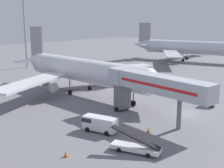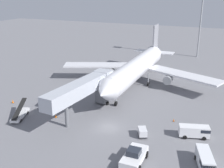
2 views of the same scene
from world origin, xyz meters
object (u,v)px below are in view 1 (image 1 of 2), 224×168
(belt_loader_truck, at_px, (136,147))
(safety_cone_charlie, at_px, (66,154))
(safety_cone_alpha, at_px, (148,130))
(service_van_rear_left, at_px, (212,90))
(safety_cone_bravo, at_px, (182,94))
(airplane_at_gate, at_px, (82,70))
(baggage_cart_far_right, at_px, (208,102))
(jet_bridge, at_px, (150,85))
(airplane_background, at_px, (187,47))
(apron_light_mast, at_px, (24,8))
(service_van_near_left, at_px, (99,123))

(belt_loader_truck, relative_size, safety_cone_charlie, 8.46)
(safety_cone_alpha, bearing_deg, service_van_rear_left, 6.55)
(belt_loader_truck, bearing_deg, safety_cone_bravo, 20.14)
(airplane_at_gate, bearing_deg, belt_loader_truck, -119.21)
(baggage_cart_far_right, xyz_separation_m, safety_cone_bravo, (3.92, 7.91, -0.55))
(jet_bridge, height_order, airplane_background, airplane_background)
(safety_cone_bravo, relative_size, airplane_background, 0.01)
(jet_bridge, height_order, apron_light_mast, apron_light_mast)
(belt_loader_truck, distance_m, baggage_cart_far_right, 24.81)
(jet_bridge, xyz_separation_m, service_van_near_left, (-9.49, 2.05, -4.49))
(service_van_rear_left, bearing_deg, airplane_at_gate, 129.22)
(airplane_at_gate, height_order, service_van_near_left, airplane_at_gate)
(belt_loader_truck, bearing_deg, service_van_rear_left, 10.14)
(service_van_near_left, relative_size, safety_cone_charlie, 7.18)
(belt_loader_truck, bearing_deg, service_van_near_left, 77.37)
(belt_loader_truck, relative_size, safety_cone_bravo, 11.64)
(safety_cone_alpha, bearing_deg, airplane_at_gate, 70.14)
(airplane_at_gate, xyz_separation_m, jet_bridge, (-4.08, -21.35, 0.65))
(baggage_cart_far_right, bearing_deg, belt_loader_truck, -174.03)
(jet_bridge, bearing_deg, service_van_near_left, 167.81)
(jet_bridge, bearing_deg, airplane_background, 25.22)
(airplane_at_gate, xyz_separation_m, safety_cone_charlie, (-22.09, -22.31, -4.73))
(safety_cone_alpha, relative_size, safety_cone_charlie, 0.91)
(safety_cone_bravo, bearing_deg, baggage_cart_far_right, -116.39)
(belt_loader_truck, relative_size, baggage_cart_far_right, 2.42)
(airplane_at_gate, distance_m, apron_light_mast, 43.63)
(service_van_near_left, distance_m, safety_cone_bravo, 26.85)
(service_van_rear_left, xyz_separation_m, safety_cone_charlie, (-39.78, -0.64, -0.82))
(service_van_near_left, height_order, safety_cone_bravo, service_van_near_left)
(airplane_at_gate, height_order, belt_loader_truck, airplane_at_gate)
(airplane_at_gate, distance_m, baggage_cart_far_right, 27.01)
(jet_bridge, relative_size, baggage_cart_far_right, 7.54)
(airplane_at_gate, relative_size, service_van_rear_left, 8.10)
(service_van_near_left, height_order, safety_cone_charlie, service_van_near_left)
(baggage_cart_far_right, bearing_deg, airplane_at_gate, 110.30)
(belt_loader_truck, distance_m, safety_cone_bravo, 30.47)
(safety_cone_charlie, bearing_deg, service_van_near_left, 19.42)
(baggage_cart_far_right, distance_m, apron_light_mast, 67.47)
(airplane_at_gate, bearing_deg, airplane_background, 8.75)
(service_van_near_left, relative_size, safety_cone_alpha, 7.93)
(safety_cone_bravo, height_order, apron_light_mast, apron_light_mast)
(jet_bridge, distance_m, safety_cone_alpha, 8.02)
(apron_light_mast, bearing_deg, service_van_rear_left, -83.48)
(safety_cone_charlie, height_order, airplane_background, airplane_background)
(jet_bridge, height_order, safety_cone_charlie, jet_bridge)
(safety_cone_charlie, bearing_deg, safety_cone_bravo, 8.40)
(jet_bridge, relative_size, belt_loader_truck, 3.12)
(belt_loader_truck, distance_m, service_van_near_left, 8.51)
(safety_cone_charlie, relative_size, airplane_background, 0.02)
(service_van_rear_left, bearing_deg, apron_light_mast, 96.52)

